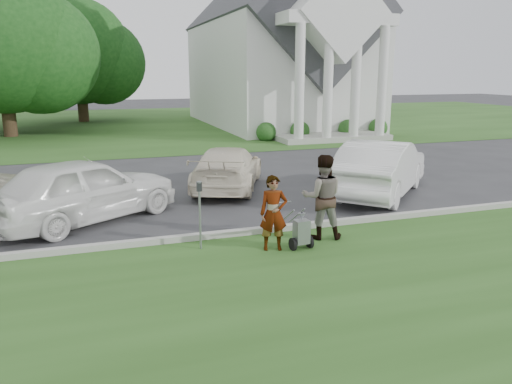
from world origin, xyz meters
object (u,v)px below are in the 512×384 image
person_right (322,198)px  striping_cart (301,232)px  car_d (381,168)px  tree_left (0,45)px  person_left (273,214)px  car_b (84,189)px  car_c (228,168)px  parking_meter_near (200,207)px  church (279,37)px  tree_back (79,57)px

person_right → striping_cart: bearing=53.4°
car_d → tree_left: bearing=-10.5°
person_left → car_b: 5.11m
striping_cart → person_right: person_right is taller
tree_left → striping_cart: bearing=-69.6°
tree_left → car_c: bearing=-63.1°
tree_left → car_c: 19.27m
car_c → car_b: bearing=52.2°
tree_left → car_b: bearing=-77.8°
parking_meter_near → church: bearing=65.5°
tree_back → person_right: tree_back is taller
car_c → tree_back: bearing=-56.2°
person_left → person_right: person_right is taller
church → car_d: size_ratio=4.73×
car_c → car_d: size_ratio=0.91×
car_d → person_right: bearing=88.1°
striping_cart → car_c: (0.02, 5.99, 0.30)m
striping_cart → car_d: bearing=36.0°
car_d → car_b: bearing=46.4°
tree_back → parking_meter_near: bearing=-85.4°
church → tree_back: 14.77m
tree_back → car_b: tree_back is taller
person_right → parking_meter_near: size_ratio=1.29×
church → car_b: 24.52m
car_c → parking_meter_near: bearing=92.5°
parking_meter_near → car_d: 6.93m
tree_left → person_right: bearing=-67.5°
tree_back → parking_meter_near: 30.38m
striping_cart → car_c: bearing=84.5°
car_d → striping_cart: bearing=87.1°
person_right → car_d: (3.49, 3.17, -0.11)m
person_left → person_right: size_ratio=0.84×
person_right → car_c: 5.52m
car_b → car_d: size_ratio=0.95×
tree_back → car_c: size_ratio=2.06×
parking_meter_near → car_b: car_b is taller
person_right → car_c: bearing=-64.9°
striping_cart → tree_left: bearing=105.2°
tree_back → car_d: tree_back is taller
church → parking_meter_near: 25.96m
striping_cart → car_d: 5.62m
car_b → car_c: 4.97m
person_left → car_d: size_ratio=0.31×
striping_cart → person_right: bearing=30.3°
parking_meter_near → car_b: size_ratio=0.31×
striping_cart → parking_meter_near: parking_meter_near is taller
tree_back → car_b: bearing=-89.7°
tree_left → person_left: bearing=-70.7°
striping_cart → person_left: (-0.58, 0.14, 0.42)m
car_c → car_d: bearing=174.8°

